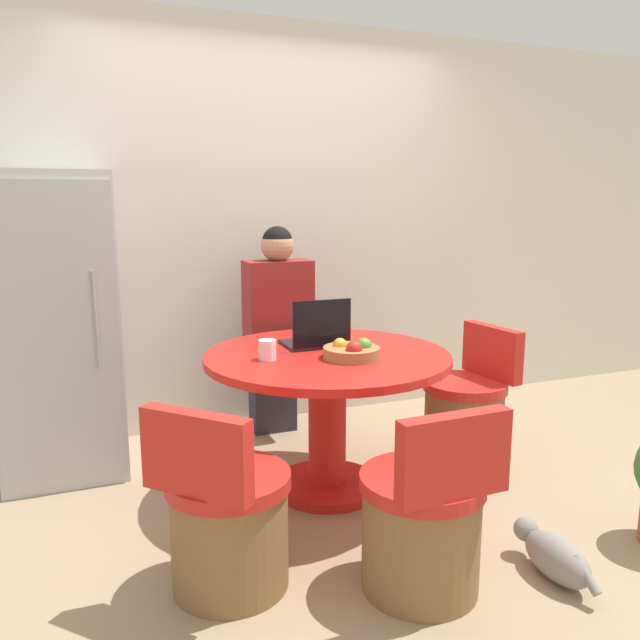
{
  "coord_description": "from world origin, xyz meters",
  "views": [
    {
      "loc": [
        -1.19,
        -2.59,
        1.48
      ],
      "look_at": [
        -0.04,
        0.3,
        0.88
      ],
      "focal_mm": 35.0,
      "sensor_mm": 36.0,
      "label": 1
    }
  ],
  "objects_px": {
    "refrigerator": "(57,326)",
    "dining_table": "(327,392)",
    "chair_right_side": "(466,413)",
    "person_seated": "(276,324)",
    "laptop": "(316,336)",
    "cat": "(554,555)",
    "fruit_bowl": "(352,351)",
    "chair_near_left_corner": "(227,523)",
    "chair_near_camera": "(423,525)"
  },
  "relations": [
    {
      "from": "chair_near_camera",
      "to": "person_seated",
      "type": "xyz_separation_m",
      "value": [
        -0.02,
        1.75,
        0.46
      ]
    },
    {
      "from": "chair_near_left_corner",
      "to": "fruit_bowl",
      "type": "bearing_deg",
      "value": -99.87
    },
    {
      "from": "chair_right_side",
      "to": "cat",
      "type": "xyz_separation_m",
      "value": [
        -0.36,
        -1.14,
        -0.18
      ]
    },
    {
      "from": "chair_near_camera",
      "to": "cat",
      "type": "distance_m",
      "value": 0.57
    },
    {
      "from": "cat",
      "to": "person_seated",
      "type": "bearing_deg",
      "value": 15.85
    },
    {
      "from": "chair_near_left_corner",
      "to": "person_seated",
      "type": "xyz_separation_m",
      "value": [
        0.67,
        1.46,
        0.46
      ]
    },
    {
      "from": "refrigerator",
      "to": "chair_right_side",
      "type": "relative_size",
      "value": 2.13
    },
    {
      "from": "person_seated",
      "to": "fruit_bowl",
      "type": "height_order",
      "value": "person_seated"
    },
    {
      "from": "chair_right_side",
      "to": "fruit_bowl",
      "type": "bearing_deg",
      "value": -80.2
    },
    {
      "from": "laptop",
      "to": "cat",
      "type": "height_order",
      "value": "laptop"
    },
    {
      "from": "laptop",
      "to": "fruit_bowl",
      "type": "distance_m",
      "value": 0.3
    },
    {
      "from": "dining_table",
      "to": "fruit_bowl",
      "type": "distance_m",
      "value": 0.29
    },
    {
      "from": "dining_table",
      "to": "laptop",
      "type": "height_order",
      "value": "laptop"
    },
    {
      "from": "dining_table",
      "to": "chair_near_left_corner",
      "type": "relative_size",
      "value": 1.61
    },
    {
      "from": "cat",
      "to": "laptop",
      "type": "bearing_deg",
      "value": 24.28
    },
    {
      "from": "dining_table",
      "to": "fruit_bowl",
      "type": "xyz_separation_m",
      "value": [
        0.07,
        -0.14,
        0.24
      ]
    },
    {
      "from": "chair_right_side",
      "to": "chair_near_camera",
      "type": "bearing_deg",
      "value": -47.46
    },
    {
      "from": "chair_near_camera",
      "to": "chair_right_side",
      "type": "relative_size",
      "value": 1.0
    },
    {
      "from": "chair_near_left_corner",
      "to": "refrigerator",
      "type": "bearing_deg",
      "value": -20.76
    },
    {
      "from": "chair_right_side",
      "to": "fruit_bowl",
      "type": "height_order",
      "value": "fruit_bowl"
    },
    {
      "from": "fruit_bowl",
      "to": "cat",
      "type": "xyz_separation_m",
      "value": [
        0.48,
        -0.9,
        -0.67
      ]
    },
    {
      "from": "person_seated",
      "to": "laptop",
      "type": "bearing_deg",
      "value": 90.02
    },
    {
      "from": "refrigerator",
      "to": "fruit_bowl",
      "type": "bearing_deg",
      "value": -35.38
    },
    {
      "from": "chair_right_side",
      "to": "person_seated",
      "type": "bearing_deg",
      "value": -135.2
    },
    {
      "from": "laptop",
      "to": "chair_near_left_corner",
      "type": "bearing_deg",
      "value": 49.23
    },
    {
      "from": "chair_near_camera",
      "to": "person_seated",
      "type": "relative_size",
      "value": 0.57
    },
    {
      "from": "dining_table",
      "to": "chair_near_camera",
      "type": "distance_m",
      "value": 0.95
    },
    {
      "from": "refrigerator",
      "to": "person_seated",
      "type": "xyz_separation_m",
      "value": [
        1.25,
        0.04,
        -0.09
      ]
    },
    {
      "from": "chair_right_side",
      "to": "laptop",
      "type": "height_order",
      "value": "laptop"
    },
    {
      "from": "chair_near_left_corner",
      "to": "fruit_bowl",
      "type": "height_order",
      "value": "fruit_bowl"
    },
    {
      "from": "dining_table",
      "to": "chair_near_left_corner",
      "type": "height_order",
      "value": "chair_near_left_corner"
    },
    {
      "from": "laptop",
      "to": "chair_near_camera",
      "type": "bearing_deg",
      "value": 91.05
    },
    {
      "from": "refrigerator",
      "to": "cat",
      "type": "bearing_deg",
      "value": -45.56
    },
    {
      "from": "chair_right_side",
      "to": "laptop",
      "type": "xyz_separation_m",
      "value": [
        -0.91,
        0.05,
        0.52
      ]
    },
    {
      "from": "chair_near_camera",
      "to": "chair_right_side",
      "type": "bearing_deg",
      "value": -132.54
    },
    {
      "from": "refrigerator",
      "to": "fruit_bowl",
      "type": "relative_size",
      "value": 5.95
    },
    {
      "from": "refrigerator",
      "to": "cat",
      "type": "xyz_separation_m",
      "value": [
        1.8,
        -1.84,
        -0.72
      ]
    },
    {
      "from": "refrigerator",
      "to": "chair_right_side",
      "type": "bearing_deg",
      "value": -17.87
    },
    {
      "from": "dining_table",
      "to": "chair_near_camera",
      "type": "height_order",
      "value": "chair_near_camera"
    },
    {
      "from": "dining_table",
      "to": "person_seated",
      "type": "relative_size",
      "value": 0.92
    },
    {
      "from": "fruit_bowl",
      "to": "dining_table",
      "type": "bearing_deg",
      "value": 115.79
    },
    {
      "from": "dining_table",
      "to": "chair_near_left_corner",
      "type": "bearing_deg",
      "value": -136.96
    },
    {
      "from": "refrigerator",
      "to": "dining_table",
      "type": "xyz_separation_m",
      "value": [
        1.25,
        -0.8,
        -0.29
      ]
    },
    {
      "from": "chair_near_camera",
      "to": "cat",
      "type": "height_order",
      "value": "chair_near_camera"
    },
    {
      "from": "chair_near_left_corner",
      "to": "person_seated",
      "type": "bearing_deg",
      "value": -67.62
    },
    {
      "from": "laptop",
      "to": "person_seated",
      "type": "bearing_deg",
      "value": -89.98
    },
    {
      "from": "fruit_bowl",
      "to": "chair_near_left_corner",
      "type": "bearing_deg",
      "value": -146.82
    },
    {
      "from": "refrigerator",
      "to": "chair_near_left_corner",
      "type": "distance_m",
      "value": 1.63
    },
    {
      "from": "chair_right_side",
      "to": "fruit_bowl",
      "type": "xyz_separation_m",
      "value": [
        -0.84,
        -0.24,
        0.5
      ]
    },
    {
      "from": "refrigerator",
      "to": "cat",
      "type": "height_order",
      "value": "refrigerator"
    }
  ]
}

